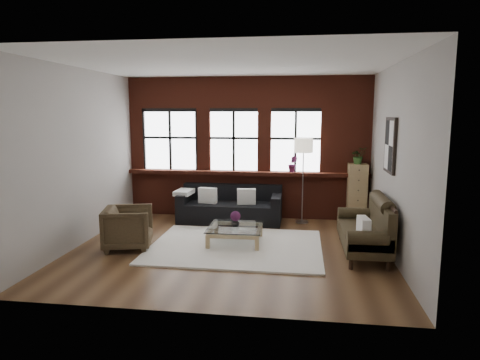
# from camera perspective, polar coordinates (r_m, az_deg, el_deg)

# --- Properties ---
(floor) EXTENTS (5.50, 5.50, 0.00)m
(floor) POSITION_cam_1_polar(r_m,az_deg,el_deg) (7.71, -1.37, -9.15)
(floor) COLOR #51341E
(floor) RESTS_ON ground
(ceiling) EXTENTS (5.50, 5.50, 0.00)m
(ceiling) POSITION_cam_1_polar(r_m,az_deg,el_deg) (7.37, -1.47, 15.21)
(ceiling) COLOR white
(ceiling) RESTS_ON ground
(wall_back) EXTENTS (5.50, 0.00, 5.50)m
(wall_back) POSITION_cam_1_polar(r_m,az_deg,el_deg) (9.84, 0.96, 4.31)
(wall_back) COLOR #A8A39C
(wall_back) RESTS_ON ground
(wall_front) EXTENTS (5.50, 0.00, 5.50)m
(wall_front) POSITION_cam_1_polar(r_m,az_deg,el_deg) (4.94, -6.14, -0.35)
(wall_front) COLOR #A8A39C
(wall_front) RESTS_ON ground
(wall_left) EXTENTS (0.00, 5.00, 5.00)m
(wall_left) POSITION_cam_1_polar(r_m,az_deg,el_deg) (8.28, -20.58, 2.86)
(wall_left) COLOR #A8A39C
(wall_left) RESTS_ON ground
(wall_right) EXTENTS (0.00, 5.00, 5.00)m
(wall_right) POSITION_cam_1_polar(r_m,az_deg,el_deg) (7.44, 19.99, 2.27)
(wall_right) COLOR #A8A39C
(wall_right) RESTS_ON ground
(brick_backwall) EXTENTS (5.50, 0.12, 3.20)m
(brick_backwall) POSITION_cam_1_polar(r_m,az_deg,el_deg) (9.78, 0.92, 4.28)
(brick_backwall) COLOR maroon
(brick_backwall) RESTS_ON floor
(sill_ledge) EXTENTS (5.50, 0.30, 0.08)m
(sill_ledge) POSITION_cam_1_polar(r_m,az_deg,el_deg) (9.75, 0.84, 0.95)
(sill_ledge) COLOR maroon
(sill_ledge) RESTS_ON brick_backwall
(window_left) EXTENTS (1.38, 0.10, 1.50)m
(window_left) POSITION_cam_1_polar(r_m,az_deg,el_deg) (10.16, -9.25, 5.19)
(window_left) COLOR black
(window_left) RESTS_ON brick_backwall
(window_mid) EXTENTS (1.38, 0.10, 1.50)m
(window_mid) POSITION_cam_1_polar(r_m,az_deg,el_deg) (9.82, -0.82, 5.18)
(window_mid) COLOR black
(window_mid) RESTS_ON brick_backwall
(window_right) EXTENTS (1.38, 0.10, 1.50)m
(window_right) POSITION_cam_1_polar(r_m,az_deg,el_deg) (9.70, 7.41, 5.06)
(window_right) COLOR black
(window_right) RESTS_ON brick_backwall
(wall_poster) EXTENTS (0.05, 0.74, 0.94)m
(wall_poster) POSITION_cam_1_polar(r_m,az_deg,el_deg) (7.70, 19.41, 4.39)
(wall_poster) COLOR black
(wall_poster) RESTS_ON wall_right
(shag_rug) EXTENTS (3.05, 2.40, 0.03)m
(shag_rug) POSITION_cam_1_polar(r_m,az_deg,el_deg) (7.79, -0.56, -8.83)
(shag_rug) COLOR white
(shag_rug) RESTS_ON floor
(dark_sofa) EXTENTS (2.25, 0.91, 0.82)m
(dark_sofa) POSITION_cam_1_polar(r_m,az_deg,el_deg) (9.46, -1.33, -3.18)
(dark_sofa) COLOR black
(dark_sofa) RESTS_ON floor
(pillow_a) EXTENTS (0.42, 0.21, 0.34)m
(pillow_a) POSITION_cam_1_polar(r_m,az_deg,el_deg) (9.42, -4.34, -2.07)
(pillow_a) COLOR white
(pillow_a) RESTS_ON dark_sofa
(pillow_b) EXTENTS (0.42, 0.21, 0.34)m
(pillow_b) POSITION_cam_1_polar(r_m,az_deg,el_deg) (9.28, 0.86, -2.22)
(pillow_b) COLOR white
(pillow_b) RESTS_ON dark_sofa
(vintage_settee) EXTENTS (0.82, 1.84, 0.98)m
(vintage_settee) POSITION_cam_1_polar(r_m,az_deg,el_deg) (7.62, 16.12, -5.88)
(vintage_settee) COLOR #2E2515
(vintage_settee) RESTS_ON floor
(pillow_settee) EXTENTS (0.18, 0.39, 0.34)m
(pillow_settee) POSITION_cam_1_polar(r_m,az_deg,el_deg) (7.04, 16.15, -6.18)
(pillow_settee) COLOR white
(pillow_settee) RESTS_ON vintage_settee
(armchair) EXTENTS (1.00, 0.98, 0.75)m
(armchair) POSITION_cam_1_polar(r_m,az_deg,el_deg) (7.90, -14.68, -6.17)
(armchair) COLOR #3D301E
(armchair) RESTS_ON floor
(coffee_table) EXTENTS (1.01, 1.01, 0.33)m
(coffee_table) POSITION_cam_1_polar(r_m,az_deg,el_deg) (7.96, -0.61, -7.38)
(coffee_table) COLOR tan
(coffee_table) RESTS_ON shag_rug
(vase) EXTENTS (0.20, 0.20, 0.16)m
(vase) POSITION_cam_1_polar(r_m,az_deg,el_deg) (7.90, -0.62, -5.67)
(vase) COLOR #B2B2B2
(vase) RESTS_ON coffee_table
(flowers) EXTENTS (0.19, 0.19, 0.19)m
(flowers) POSITION_cam_1_polar(r_m,az_deg,el_deg) (7.87, -0.62, -4.85)
(flowers) COLOR #521C46
(flowers) RESTS_ON vase
(drawer_chest) EXTENTS (0.40, 0.40, 1.30)m
(drawer_chest) POSITION_cam_1_polar(r_m,az_deg,el_deg) (9.67, 15.31, -1.76)
(drawer_chest) COLOR tan
(drawer_chest) RESTS_ON floor
(potted_plant_top) EXTENTS (0.38, 0.34, 0.36)m
(potted_plant_top) POSITION_cam_1_polar(r_m,az_deg,el_deg) (9.55, 15.51, 3.14)
(potted_plant_top) COLOR #2D5923
(potted_plant_top) RESTS_ON drawer_chest
(floor_lamp) EXTENTS (0.40, 0.40, 2.00)m
(floor_lamp) POSITION_cam_1_polar(r_m,az_deg,el_deg) (9.39, 8.38, 0.31)
(floor_lamp) COLOR #A5A5A8
(floor_lamp) RESTS_ON floor
(sill_plant) EXTENTS (0.21, 0.17, 0.37)m
(sill_plant) POSITION_cam_1_polar(r_m,az_deg,el_deg) (9.62, 7.05, 2.14)
(sill_plant) COLOR #521C46
(sill_plant) RESTS_ON sill_ledge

